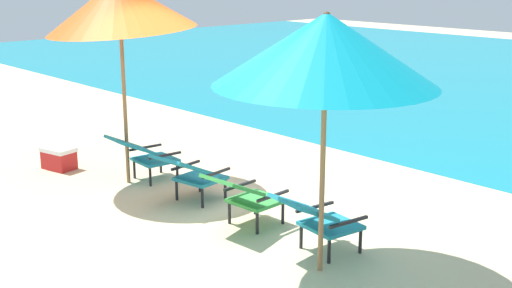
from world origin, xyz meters
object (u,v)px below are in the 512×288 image
at_px(beach_umbrella_right, 326,50).
at_px(beach_umbrella_left, 120,5).
at_px(lounge_chair_near_left, 191,172).
at_px(lounge_chair_far_left, 144,153).
at_px(lounge_chair_far_right, 318,217).
at_px(lounge_chair_near_right, 245,194).
at_px(cooler_box, 59,158).

bearing_deg(beach_umbrella_right, beach_umbrella_left, 178.27).
relative_size(lounge_chair_near_left, beach_umbrella_right, 0.38).
distance_m(lounge_chair_far_left, lounge_chair_far_right, 3.20).
distance_m(lounge_chair_near_right, beach_umbrella_left, 3.02).
bearing_deg(lounge_chair_far_right, beach_umbrella_right, -43.66).
xyz_separation_m(lounge_chair_near_left, cooler_box, (-2.46, -0.52, -0.24)).
bearing_deg(lounge_chair_far_right, lounge_chair_near_right, -176.84).
distance_m(beach_umbrella_left, cooler_box, 2.55).
relative_size(lounge_chair_near_right, beach_umbrella_left, 0.33).
bearing_deg(cooler_box, lounge_chair_far_left, 23.11).
xyz_separation_m(lounge_chair_near_left, beach_umbrella_left, (-1.24, -0.13, 1.96)).
height_order(lounge_chair_far_right, beach_umbrella_left, beach_umbrella_left).
distance_m(lounge_chair_near_left, cooler_box, 2.53).
height_order(lounge_chair_far_left, lounge_chair_near_right, same).
bearing_deg(beach_umbrella_right, lounge_chair_far_right, 136.34).
bearing_deg(beach_umbrella_right, lounge_chair_near_right, 171.72).
height_order(lounge_chair_near_right, lounge_chair_far_right, same).
distance_m(lounge_chair_far_left, lounge_chair_near_right, 2.17).
xyz_separation_m(lounge_chair_far_right, beach_umbrella_right, (0.26, -0.24, 1.72)).
xyz_separation_m(lounge_chair_near_left, lounge_chair_near_right, (1.05, -0.05, 0.00)).
distance_m(lounge_chair_far_right, beach_umbrella_left, 3.86).
distance_m(lounge_chair_near_left, beach_umbrella_left, 2.32).
bearing_deg(beach_umbrella_left, lounge_chair_near_left, 5.93).
relative_size(lounge_chair_near_left, cooler_box, 1.77).
xyz_separation_m(beach_umbrella_right, cooler_box, (-4.81, -0.28, -1.96)).
bearing_deg(lounge_chair_far_left, beach_umbrella_left, -123.44).
bearing_deg(beach_umbrella_right, cooler_box, -176.61).
distance_m(lounge_chair_near_left, lounge_chair_near_right, 1.06).
height_order(lounge_chair_near_left, cooler_box, lounge_chair_near_left).
xyz_separation_m(lounge_chair_near_right, lounge_chair_far_right, (1.03, 0.06, 0.00)).
xyz_separation_m(lounge_chair_far_right, cooler_box, (-4.55, -0.53, -0.24)).
xyz_separation_m(lounge_chair_far_left, cooler_box, (-1.35, -0.57, -0.24)).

